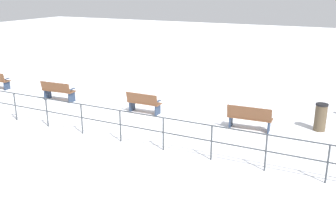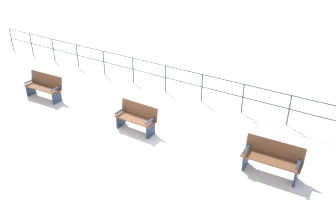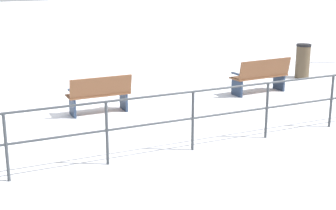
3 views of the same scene
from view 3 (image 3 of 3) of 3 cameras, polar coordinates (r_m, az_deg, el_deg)
name	(u,v)px [view 3 (image 3 of 3)]	position (r m, az deg, el deg)	size (l,w,h in m)	color
ground_plane	(100,114)	(11.25, -7.74, -0.99)	(80.00, 80.00, 0.00)	white
bench_second	(261,76)	(13.05, 10.53, 3.32)	(0.62, 1.59, 0.92)	brown
bench_third	(99,94)	(11.13, -7.82, 1.22)	(0.53, 1.39, 0.87)	brown
waterfront_railing	(151,116)	(8.43, -1.90, -1.31)	(0.05, 20.61, 1.09)	#383D42
trash_bin	(303,61)	(15.25, 15.08, 4.87)	(0.43, 0.43, 0.99)	brown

